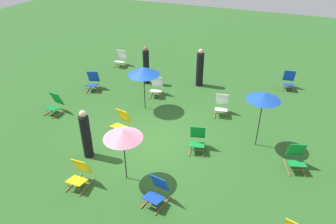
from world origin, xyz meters
name	(u,v)px	position (x,y,z in m)	size (l,w,h in m)	color
ground_plane	(155,141)	(0.00, 0.00, 0.00)	(40.00, 40.00, 0.00)	#2D6026
deckchair_0	(80,174)	(-1.11, -2.67, 0.37)	(0.49, 0.76, 0.83)	olive
deckchair_1	(222,105)	(1.65, 2.63, 0.37)	(0.60, 0.83, 0.83)	olive
deckchair_2	(93,82)	(-4.13, 2.59, 0.37)	(0.68, 0.87, 0.83)	olive
deckchair_3	(121,122)	(-1.35, 0.16, 0.37)	(0.60, 0.83, 0.83)	olive
deckchair_4	(156,87)	(-1.30, 3.13, 0.37)	(0.63, 0.84, 0.83)	olive
deckchair_5	(289,81)	(3.88, 5.89, 0.37)	(0.58, 0.82, 0.83)	olive
deckchair_6	(121,59)	(-4.29, 5.43, 0.37)	(0.49, 0.77, 0.83)	olive
deckchair_7	(197,140)	(1.45, 0.15, 0.37)	(0.64, 0.85, 0.83)	olive
deckchair_8	(55,104)	(-4.37, 0.33, 0.37)	(0.57, 0.81, 0.83)	olive
deckchair_10	(157,191)	(1.15, -2.46, 0.37)	(0.61, 0.83, 0.83)	olive
deckchair_11	(296,158)	(4.47, 0.36, 0.37)	(0.68, 0.87, 0.83)	olive
umbrella_0	(123,134)	(-0.04, -1.95, 1.56)	(1.09, 1.09, 1.70)	black
umbrella_1	(144,71)	(-1.27, 1.92, 1.62)	(1.23, 1.23, 1.77)	black
umbrella_2	(264,97)	(3.20, 1.09, 1.82)	(1.07, 1.07, 1.93)	black
person_0	(200,69)	(0.11, 4.73, 0.81)	(0.43, 0.43, 1.72)	black
person_1	(86,135)	(-1.65, -1.47, 0.79)	(0.37, 0.37, 1.66)	black
person_2	(146,66)	(-2.21, 4.06, 0.83)	(0.33, 0.33, 1.75)	black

